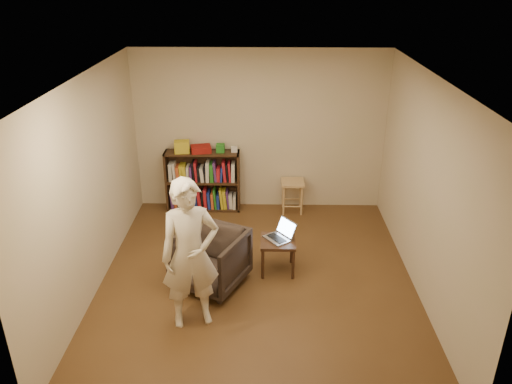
{
  "coord_description": "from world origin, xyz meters",
  "views": [
    {
      "loc": [
        0.1,
        -5.4,
        3.71
      ],
      "look_at": [
        -0.02,
        0.35,
        1.09
      ],
      "focal_mm": 35.0,
      "sensor_mm": 36.0,
      "label": 1
    }
  ],
  "objects_px": {
    "armchair": "(210,259)",
    "person": "(190,255)",
    "stool": "(293,187)",
    "bookshelf": "(203,184)",
    "side_table": "(278,245)",
    "laptop": "(281,234)"
  },
  "relations": [
    {
      "from": "armchair",
      "to": "person",
      "type": "distance_m",
      "value": 0.88
    },
    {
      "from": "stool",
      "to": "armchair",
      "type": "xyz_separation_m",
      "value": [
        -1.13,
        -2.11,
        -0.06
      ]
    },
    {
      "from": "armchair",
      "to": "laptop",
      "type": "distance_m",
      "value": 0.98
    },
    {
      "from": "armchair",
      "to": "person",
      "type": "relative_size",
      "value": 0.47
    },
    {
      "from": "person",
      "to": "armchair",
      "type": "bearing_deg",
      "value": 64.05
    },
    {
      "from": "armchair",
      "to": "laptop",
      "type": "xyz_separation_m",
      "value": [
        0.89,
        0.39,
        0.14
      ]
    },
    {
      "from": "bookshelf",
      "to": "side_table",
      "type": "bearing_deg",
      "value": -57.28
    },
    {
      "from": "stool",
      "to": "person",
      "type": "height_order",
      "value": "person"
    },
    {
      "from": "side_table",
      "to": "bookshelf",
      "type": "bearing_deg",
      "value": 122.72
    },
    {
      "from": "side_table",
      "to": "laptop",
      "type": "relative_size",
      "value": 1.0
    },
    {
      "from": "bookshelf",
      "to": "side_table",
      "type": "height_order",
      "value": "bookshelf"
    },
    {
      "from": "laptop",
      "to": "person",
      "type": "height_order",
      "value": "person"
    },
    {
      "from": "stool",
      "to": "side_table",
      "type": "xyz_separation_m",
      "value": [
        -0.27,
        -1.78,
        -0.05
      ]
    },
    {
      "from": "bookshelf",
      "to": "armchair",
      "type": "height_order",
      "value": "bookshelf"
    },
    {
      "from": "stool",
      "to": "bookshelf",
      "type": "bearing_deg",
      "value": 177.03
    },
    {
      "from": "side_table",
      "to": "stool",
      "type": "bearing_deg",
      "value": 81.27
    },
    {
      "from": "bookshelf",
      "to": "stool",
      "type": "relative_size",
      "value": 2.26
    },
    {
      "from": "laptop",
      "to": "stool",
      "type": "bearing_deg",
      "value": 134.82
    },
    {
      "from": "armchair",
      "to": "side_table",
      "type": "distance_m",
      "value": 0.92
    },
    {
      "from": "armchair",
      "to": "side_table",
      "type": "xyz_separation_m",
      "value": [
        0.86,
        0.33,
        0.01
      ]
    },
    {
      "from": "armchair",
      "to": "laptop",
      "type": "height_order",
      "value": "armchair"
    },
    {
      "from": "stool",
      "to": "laptop",
      "type": "distance_m",
      "value": 1.74
    }
  ]
}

